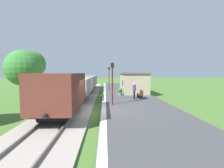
{
  "coord_description": "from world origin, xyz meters",
  "views": [
    {
      "loc": [
        0.5,
        -11.97,
        3.06
      ],
      "look_at": [
        1.26,
        5.91,
        1.77
      ],
      "focal_mm": 26.52,
      "sensor_mm": 36.0,
      "label": 1
    }
  ],
  "objects_px": {
    "freight_train": "(81,85)",
    "station_hut": "(133,82)",
    "bench_down_platform": "(128,87)",
    "tree_trackside_far": "(32,64)",
    "potted_planter": "(120,91)",
    "lamp_post_far": "(109,74)",
    "bench_near_hut": "(140,94)",
    "tree_trackside_mid": "(24,68)",
    "person_waiting": "(134,90)",
    "lamp_post_near": "(112,75)"
  },
  "relations": [
    {
      "from": "bench_down_platform",
      "to": "tree_trackside_mid",
      "type": "distance_m",
      "value": 15.52
    },
    {
      "from": "station_hut",
      "to": "bench_down_platform",
      "type": "distance_m",
      "value": 4.07
    },
    {
      "from": "lamp_post_far",
      "to": "tree_trackside_far",
      "type": "xyz_separation_m",
      "value": [
        -11.44,
        -0.84,
        1.4
      ]
    },
    {
      "from": "freight_train",
      "to": "tree_trackside_mid",
      "type": "xyz_separation_m",
      "value": [
        -4.98,
        -3.67,
        1.97
      ]
    },
    {
      "from": "lamp_post_far",
      "to": "station_hut",
      "type": "bearing_deg",
      "value": -45.75
    },
    {
      "from": "lamp_post_near",
      "to": "lamp_post_far",
      "type": "distance_m",
      "value": 11.71
    },
    {
      "from": "station_hut",
      "to": "lamp_post_near",
      "type": "relative_size",
      "value": 1.57
    },
    {
      "from": "bench_down_platform",
      "to": "lamp_post_near",
      "type": "height_order",
      "value": "lamp_post_near"
    },
    {
      "from": "person_waiting",
      "to": "lamp_post_far",
      "type": "bearing_deg",
      "value": -46.73
    },
    {
      "from": "potted_planter",
      "to": "station_hut",
      "type": "bearing_deg",
      "value": 50.41
    },
    {
      "from": "person_waiting",
      "to": "lamp_post_far",
      "type": "relative_size",
      "value": 0.46
    },
    {
      "from": "bench_near_hut",
      "to": "tree_trackside_far",
      "type": "bearing_deg",
      "value": 152.03
    },
    {
      "from": "person_waiting",
      "to": "tree_trackside_far",
      "type": "height_order",
      "value": "tree_trackside_far"
    },
    {
      "from": "lamp_post_far",
      "to": "tree_trackside_mid",
      "type": "relative_size",
      "value": 0.71
    },
    {
      "from": "tree_trackside_mid",
      "to": "tree_trackside_far",
      "type": "height_order",
      "value": "tree_trackside_far"
    },
    {
      "from": "person_waiting",
      "to": "lamp_post_far",
      "type": "distance_m",
      "value": 9.18
    },
    {
      "from": "station_hut",
      "to": "potted_planter",
      "type": "bearing_deg",
      "value": -129.59
    },
    {
      "from": "bench_near_hut",
      "to": "bench_down_platform",
      "type": "distance_m",
      "value": 9.18
    },
    {
      "from": "freight_train",
      "to": "bench_near_hut",
      "type": "distance_m",
      "value": 7.31
    },
    {
      "from": "potted_planter",
      "to": "bench_down_platform",
      "type": "bearing_deg",
      "value": 73.44
    },
    {
      "from": "lamp_post_far",
      "to": "tree_trackside_far",
      "type": "bearing_deg",
      "value": -175.79
    },
    {
      "from": "station_hut",
      "to": "tree_trackside_mid",
      "type": "bearing_deg",
      "value": -153.2
    },
    {
      "from": "lamp_post_far",
      "to": "bench_down_platform",
      "type": "bearing_deg",
      "value": 10.96
    },
    {
      "from": "freight_train",
      "to": "station_hut",
      "type": "xyz_separation_m",
      "value": [
        6.8,
        2.28,
        0.17
      ]
    },
    {
      "from": "lamp_post_far",
      "to": "person_waiting",
      "type": "bearing_deg",
      "value": -74.39
    },
    {
      "from": "freight_train",
      "to": "potted_planter",
      "type": "xyz_separation_m",
      "value": [
        4.72,
        -0.23,
        -0.76
      ]
    },
    {
      "from": "bench_near_hut",
      "to": "potted_planter",
      "type": "height_order",
      "value": "potted_planter"
    },
    {
      "from": "freight_train",
      "to": "station_hut",
      "type": "relative_size",
      "value": 4.48
    },
    {
      "from": "person_waiting",
      "to": "lamp_post_far",
      "type": "height_order",
      "value": "lamp_post_far"
    },
    {
      "from": "bench_down_platform",
      "to": "freight_train",
      "type": "bearing_deg",
      "value": -136.81
    },
    {
      "from": "bench_near_hut",
      "to": "tree_trackside_far",
      "type": "relative_size",
      "value": 0.24
    },
    {
      "from": "freight_train",
      "to": "lamp_post_far",
      "type": "distance_m",
      "value": 6.78
    },
    {
      "from": "bench_down_platform",
      "to": "tree_trackside_far",
      "type": "relative_size",
      "value": 0.24
    },
    {
      "from": "station_hut",
      "to": "lamp_post_far",
      "type": "height_order",
      "value": "lamp_post_far"
    },
    {
      "from": "bench_near_hut",
      "to": "freight_train",
      "type": "bearing_deg",
      "value": 156.17
    },
    {
      "from": "lamp_post_near",
      "to": "tree_trackside_far",
      "type": "height_order",
      "value": "tree_trackside_far"
    },
    {
      "from": "bench_near_hut",
      "to": "lamp_post_far",
      "type": "bearing_deg",
      "value": 110.0
    },
    {
      "from": "station_hut",
      "to": "tree_trackside_mid",
      "type": "xyz_separation_m",
      "value": [
        -11.78,
        -5.95,
        1.8
      ]
    },
    {
      "from": "station_hut",
      "to": "potted_planter",
      "type": "xyz_separation_m",
      "value": [
        -2.08,
        -2.51,
        -0.93
      ]
    },
    {
      "from": "freight_train",
      "to": "tree_trackside_far",
      "type": "height_order",
      "value": "tree_trackside_far"
    },
    {
      "from": "freight_train",
      "to": "person_waiting",
      "type": "distance_m",
      "value": 6.71
    },
    {
      "from": "freight_train",
      "to": "lamp_post_far",
      "type": "height_order",
      "value": "lamp_post_far"
    },
    {
      "from": "station_hut",
      "to": "tree_trackside_far",
      "type": "relative_size",
      "value": 0.93
    },
    {
      "from": "potted_planter",
      "to": "lamp_post_near",
      "type": "xyz_separation_m",
      "value": [
        -1.19,
        -5.84,
        2.08
      ]
    },
    {
      "from": "lamp_post_far",
      "to": "tree_trackside_mid",
      "type": "height_order",
      "value": "tree_trackside_mid"
    },
    {
      "from": "tree_trackside_far",
      "to": "potted_planter",
      "type": "bearing_deg",
      "value": -21.7
    },
    {
      "from": "lamp_post_near",
      "to": "tree_trackside_far",
      "type": "relative_size",
      "value": 0.6
    },
    {
      "from": "bench_near_hut",
      "to": "bench_down_platform",
      "type": "xyz_separation_m",
      "value": [
        0.0,
        9.18,
        0.0
      ]
    },
    {
      "from": "tree_trackside_far",
      "to": "tree_trackside_mid",
      "type": "bearing_deg",
      "value": -70.89
    },
    {
      "from": "bench_near_hut",
      "to": "station_hut",
      "type": "bearing_deg",
      "value": 88.34
    }
  ]
}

